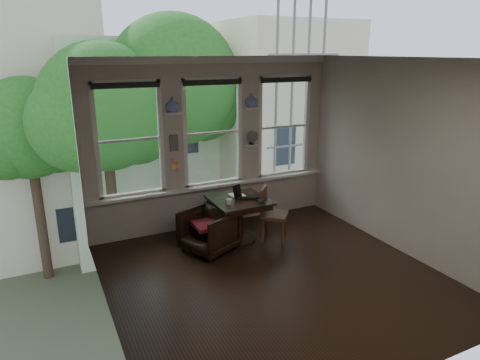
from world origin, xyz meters
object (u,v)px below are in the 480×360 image
table (239,220)px  side_chair_right (274,214)px  mug (229,202)px  armchair_left (209,231)px  laptop (251,199)px

table → side_chair_right: size_ratio=0.98×
mug → armchair_left: bearing=172.7°
armchair_left → side_chair_right: bearing=60.5°
table → side_chair_right: side_chair_right is taller
armchair_left → laptop: bearing=66.2°
table → laptop: size_ratio=2.69×
laptop → armchair_left: bearing=-162.3°
mug → table: bearing=31.7°
armchair_left → side_chair_right: 1.16m
table → mug: (-0.26, -0.16, 0.42)m
side_chair_right → armchair_left: bearing=125.3°
table → mug: bearing=-148.3°
armchair_left → mug: bearing=58.0°
table → laptop: 0.44m
armchair_left → mug: 0.56m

